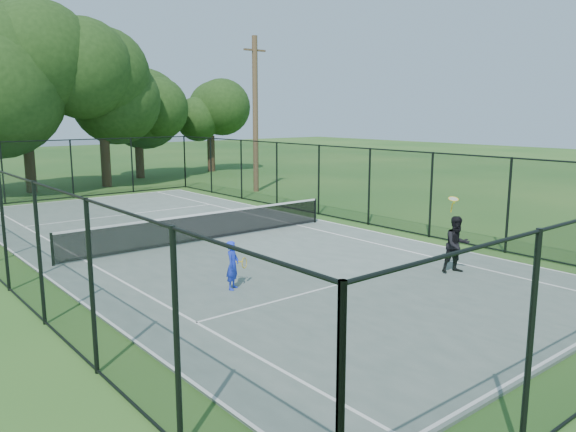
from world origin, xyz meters
TOP-DOWN VIEW (x-y plane):
  - ground at (0.00, 0.00)m, footprint 120.00×120.00m
  - tennis_court at (0.00, 0.00)m, footprint 11.00×24.00m
  - tennis_net at (0.00, 0.00)m, footprint 10.08×0.08m
  - fence at (0.00, 0.00)m, footprint 13.10×26.10m
  - tree_near_left at (-1.08, 16.52)m, footprint 7.27×7.27m
  - tree_near_mid at (3.05, 16.21)m, footprint 6.27×6.27m
  - tree_near_right at (6.55, 19.19)m, footprint 5.47×5.47m
  - tree_far_right at (12.55, 19.88)m, footprint 4.61×4.61m
  - utility_pole at (8.71, 9.00)m, footprint 1.40×0.30m
  - player_blue at (-2.24, -5.00)m, footprint 0.85×0.49m
  - player_black at (3.24, -7.62)m, footprint 0.92×0.90m

SIDE VIEW (x-z plane):
  - ground at x=0.00m, z-range 0.00..0.00m
  - tennis_court at x=0.00m, z-range 0.00..0.06m
  - tennis_net at x=0.00m, z-range 0.10..1.05m
  - player_blue at x=-2.24m, z-range 0.06..1.27m
  - player_black at x=3.24m, z-range -0.17..1.85m
  - fence at x=0.00m, z-range 0.00..3.00m
  - tree_far_right at x=12.55m, z-range 0.72..6.81m
  - utility_pole at x=8.71m, z-range 0.06..8.42m
  - tree_near_right at x=6.55m, z-range 1.02..8.56m
  - tree_near_mid at x=3.05m, z-range 0.95..9.14m
  - tree_near_left at x=-1.08m, z-range 1.09..10.58m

